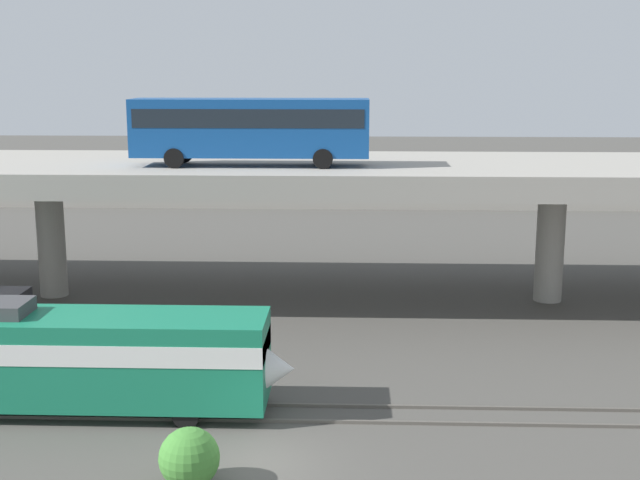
# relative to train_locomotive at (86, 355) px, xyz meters

# --- Properties ---
(ground_plane) EXTENTS (260.00, 260.00, 0.00)m
(ground_plane) POSITION_rel_train_locomotive_xyz_m (6.73, -4.00, -2.19)
(ground_plane) COLOR #4C4944
(rail_strip_near) EXTENTS (110.00, 0.12, 0.12)m
(rail_strip_near) POSITION_rel_train_locomotive_xyz_m (6.73, -0.73, -2.13)
(rail_strip_near) COLOR #59544C
(rail_strip_near) RESTS_ON ground_plane
(rail_strip_far) EXTENTS (110.00, 0.12, 0.12)m
(rail_strip_far) POSITION_rel_train_locomotive_xyz_m (6.73, 0.73, -2.13)
(rail_strip_far) COLOR #59544C
(rail_strip_far) RESTS_ON ground_plane
(train_locomotive) EXTENTS (15.69, 3.04, 4.18)m
(train_locomotive) POSITION_rel_train_locomotive_xyz_m (0.00, 0.00, 0.00)
(train_locomotive) COLOR #197A56
(train_locomotive) RESTS_ON ground_plane
(highway_overpass) EXTENTS (96.00, 11.85, 7.50)m
(highway_overpass) POSITION_rel_train_locomotive_xyz_m (6.73, 16.00, 4.54)
(highway_overpass) COLOR #9E998E
(highway_overpass) RESTS_ON ground_plane
(transit_bus_on_overpass) EXTENTS (12.00, 2.68, 3.40)m
(transit_bus_on_overpass) POSITION_rel_train_locomotive_xyz_m (4.45, 14.11, 7.37)
(transit_bus_on_overpass) COLOR #14478C
(transit_bus_on_overpass) RESTS_ON highway_overpass
(pier_parking_lot) EXTENTS (75.79, 11.10, 1.33)m
(pier_parking_lot) POSITION_rel_train_locomotive_xyz_m (6.73, 51.00, -1.53)
(pier_parking_lot) COLOR #9E998E
(pier_parking_lot) RESTS_ON ground_plane
(parked_car_0) EXTENTS (4.21, 1.86, 1.50)m
(parked_car_0) POSITION_rel_train_locomotive_xyz_m (-8.09, 53.08, -0.09)
(parked_car_0) COLOR silver
(parked_car_0) RESTS_ON pier_parking_lot
(parked_car_1) EXTENTS (4.60, 1.99, 1.50)m
(parked_car_1) POSITION_rel_train_locomotive_xyz_m (15.71, 50.78, -0.09)
(parked_car_1) COLOR #B7B7BC
(parked_car_1) RESTS_ON pier_parking_lot
(parked_car_2) EXTENTS (4.19, 1.99, 1.50)m
(parked_car_2) POSITION_rel_train_locomotive_xyz_m (0.88, 52.61, -0.09)
(parked_car_2) COLOR #0C4C26
(parked_car_2) RESTS_ON pier_parking_lot
(parked_car_4) EXTENTS (4.26, 1.87, 1.50)m
(parked_car_4) POSITION_rel_train_locomotive_xyz_m (26.15, 51.51, -0.09)
(parked_car_4) COLOR silver
(parked_car_4) RESTS_ON pier_parking_lot
(parked_car_5) EXTENTS (4.59, 2.00, 1.50)m
(parked_car_5) POSITION_rel_train_locomotive_xyz_m (-4.83, 50.87, -0.09)
(parked_car_5) COLOR #9E998C
(parked_car_5) RESTS_ON pier_parking_lot
(parked_car_6) EXTENTS (4.09, 1.88, 1.50)m
(parked_car_6) POSITION_rel_train_locomotive_xyz_m (-1.42, 48.37, -0.09)
(parked_car_6) COLOR #0C4C26
(parked_car_6) RESTS_ON pier_parking_lot
(parked_car_7) EXTENTS (4.39, 1.93, 1.50)m
(parked_car_7) POSITION_rel_train_locomotive_xyz_m (35.61, 49.47, -0.09)
(parked_car_7) COLOR black
(parked_car_7) RESTS_ON pier_parking_lot
(harbor_water) EXTENTS (140.00, 36.00, 0.01)m
(harbor_water) POSITION_rel_train_locomotive_xyz_m (6.73, 74.00, -2.19)
(harbor_water) COLOR #2D5170
(harbor_water) RESTS_ON ground_plane
(shrub_right) EXTENTS (1.86, 1.86, 1.86)m
(shrub_right) POSITION_rel_train_locomotive_xyz_m (4.79, -5.53, -1.26)
(shrub_right) COLOR #438735
(shrub_right) RESTS_ON ground_plane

